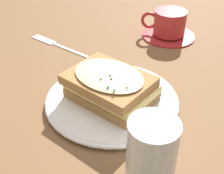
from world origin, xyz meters
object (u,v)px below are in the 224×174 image
(sandwich, at_px, (111,86))
(teacup_with_saucer, at_px, (169,26))
(fork, at_px, (54,43))
(dinner_plate, at_px, (112,100))
(water_glass, at_px, (151,154))

(sandwich, bearing_deg, teacup_with_saucer, -113.30)
(sandwich, height_order, fork, sandwich)
(dinner_plate, xyz_separation_m, fork, (0.17, -0.23, -0.01))
(water_glass, distance_m, fork, 0.48)
(dinner_plate, height_order, fork, dinner_plate)
(teacup_with_saucer, relative_size, water_glass, 1.34)
(sandwich, distance_m, fork, 0.29)
(dinner_plate, distance_m, fork, 0.29)
(dinner_plate, bearing_deg, sandwich, 24.72)
(sandwich, xyz_separation_m, teacup_with_saucer, (-0.13, -0.30, -0.01))
(dinner_plate, distance_m, teacup_with_saucer, 0.33)
(teacup_with_saucer, height_order, fork, teacup_with_saucer)
(dinner_plate, xyz_separation_m, water_glass, (-0.07, 0.18, 0.05))
(teacup_with_saucer, bearing_deg, dinner_plate, 76.82)
(fork, bearing_deg, dinner_plate, -111.46)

